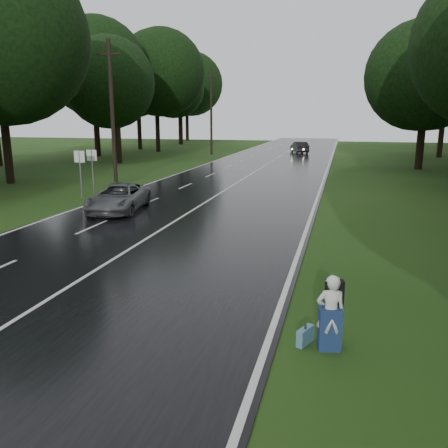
# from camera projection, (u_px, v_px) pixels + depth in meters

# --- Properties ---
(ground) EXTENTS (160.00, 160.00, 0.00)m
(ground) POSITION_uv_depth(u_px,v_px,m) (32.00, 311.00, 11.11)
(ground) COLOR #244414
(ground) RESTS_ON ground
(road) EXTENTS (12.00, 140.00, 0.04)m
(road) POSITION_uv_depth(u_px,v_px,m) (229.00, 188.00, 29.96)
(road) COLOR black
(road) RESTS_ON ground
(lane_center) EXTENTS (0.12, 140.00, 0.01)m
(lane_center) POSITION_uv_depth(u_px,v_px,m) (229.00, 188.00, 29.95)
(lane_center) COLOR silver
(lane_center) RESTS_ON road
(grey_car) EXTENTS (2.92, 5.05, 1.32)m
(grey_car) POSITION_uv_depth(u_px,v_px,m) (118.00, 198.00, 22.53)
(grey_car) COLOR #54565A
(grey_car) RESTS_ON road
(far_car) EXTENTS (2.78, 4.54, 1.41)m
(far_car) POSITION_uv_depth(u_px,v_px,m) (299.00, 147.00, 57.78)
(far_car) COLOR black
(far_car) RESTS_ON road
(hitchhiker) EXTENTS (0.65, 0.61, 1.59)m
(hitchhiker) POSITION_uv_depth(u_px,v_px,m) (331.00, 315.00, 9.17)
(hitchhiker) COLOR silver
(hitchhiker) RESTS_ON ground
(suitcase) EXTENTS (0.33, 0.52, 0.36)m
(suitcase) POSITION_uv_depth(u_px,v_px,m) (305.00, 336.00, 9.50)
(suitcase) COLOR teal
(suitcase) RESTS_ON ground
(utility_pole_mid) EXTENTS (1.80, 0.28, 9.62)m
(utility_pole_mid) POSITION_uv_depth(u_px,v_px,m) (116.00, 182.00, 32.74)
(utility_pole_mid) COLOR black
(utility_pole_mid) RESTS_ON ground
(utility_pole_far) EXTENTS (1.80, 0.28, 10.16)m
(utility_pole_far) POSITION_uv_depth(u_px,v_px,m) (211.00, 155.00, 56.06)
(utility_pole_far) COLOR black
(utility_pole_far) RESTS_ON ground
(road_sign_a) EXTENTS (0.65, 0.10, 2.71)m
(road_sign_a) POSITION_uv_depth(u_px,v_px,m) (82.00, 199.00, 26.22)
(road_sign_a) COLOR white
(road_sign_a) RESTS_ON ground
(road_sign_b) EXTENTS (0.64, 0.10, 2.68)m
(road_sign_b) POSITION_uv_depth(u_px,v_px,m) (94.00, 195.00, 27.46)
(road_sign_b) COLOR white
(road_sign_b) RESTS_ON ground
(tree_left_d) EXTENTS (10.26, 10.26, 16.04)m
(tree_left_d) POSITION_uv_depth(u_px,v_px,m) (11.00, 183.00, 32.27)
(tree_left_d) COLOR black
(tree_left_d) RESTS_ON ground
(tree_left_e) EXTENTS (8.52, 8.52, 13.32)m
(tree_left_e) POSITION_uv_depth(u_px,v_px,m) (120.00, 163.00, 45.90)
(tree_left_e) COLOR black
(tree_left_e) RESTS_ON ground
(tree_left_f) EXTENTS (11.16, 11.16, 17.44)m
(tree_left_f) POSITION_uv_depth(u_px,v_px,m) (158.00, 152.00, 60.58)
(tree_left_f) COLOR black
(tree_left_f) RESTS_ON ground
(tree_right_e) EXTENTS (8.59, 8.59, 13.42)m
(tree_right_e) POSITION_uv_depth(u_px,v_px,m) (418.00, 169.00, 40.71)
(tree_right_e) COLOR black
(tree_right_e) RESTS_ON ground
(tree_right_f) EXTENTS (9.68, 9.68, 15.13)m
(tree_right_f) POSITION_uv_depth(u_px,v_px,m) (439.00, 157.00, 52.37)
(tree_right_f) COLOR black
(tree_right_f) RESTS_ON ground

